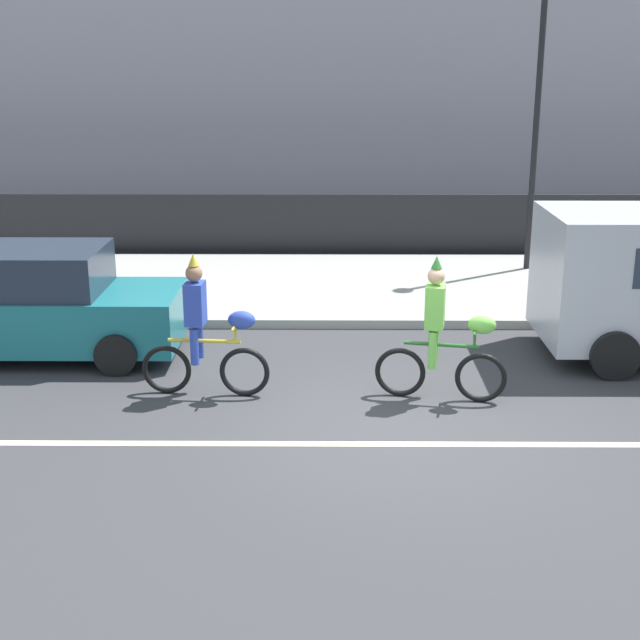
{
  "coord_description": "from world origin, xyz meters",
  "views": [
    {
      "loc": [
        -0.82,
        -10.01,
        4.38
      ],
      "look_at": [
        -0.9,
        1.2,
        1.0
      ],
      "focal_mm": 50.0,
      "sensor_mm": 36.0,
      "label": 1
    }
  ],
  "objects_px": {
    "street_lamp_post": "(540,73)",
    "parade_cyclist_lime": "(443,338)",
    "parked_car_teal": "(40,305)",
    "parade_cyclist_cobalt": "(205,334)"
  },
  "relations": [
    {
      "from": "street_lamp_post",
      "to": "parade_cyclist_lime",
      "type": "bearing_deg",
      "value": -110.83
    },
    {
      "from": "parade_cyclist_cobalt",
      "to": "parade_cyclist_lime",
      "type": "distance_m",
      "value": 3.1
    },
    {
      "from": "parade_cyclist_lime",
      "to": "parked_car_teal",
      "type": "bearing_deg",
      "value": 163.11
    },
    {
      "from": "parade_cyclist_lime",
      "to": "parked_car_teal",
      "type": "relative_size",
      "value": 0.47
    },
    {
      "from": "parade_cyclist_cobalt",
      "to": "street_lamp_post",
      "type": "xyz_separation_m",
      "value": [
        5.67,
        6.65,
        3.15
      ]
    },
    {
      "from": "street_lamp_post",
      "to": "parked_car_teal",
      "type": "bearing_deg",
      "value": -148.88
    },
    {
      "from": "parade_cyclist_cobalt",
      "to": "parade_cyclist_lime",
      "type": "height_order",
      "value": "same"
    },
    {
      "from": "parade_cyclist_cobalt",
      "to": "parade_cyclist_lime",
      "type": "bearing_deg",
      "value": -2.58
    },
    {
      "from": "parade_cyclist_cobalt",
      "to": "parade_cyclist_lime",
      "type": "relative_size",
      "value": 1.0
    },
    {
      "from": "parade_cyclist_lime",
      "to": "street_lamp_post",
      "type": "relative_size",
      "value": 0.33
    }
  ]
}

